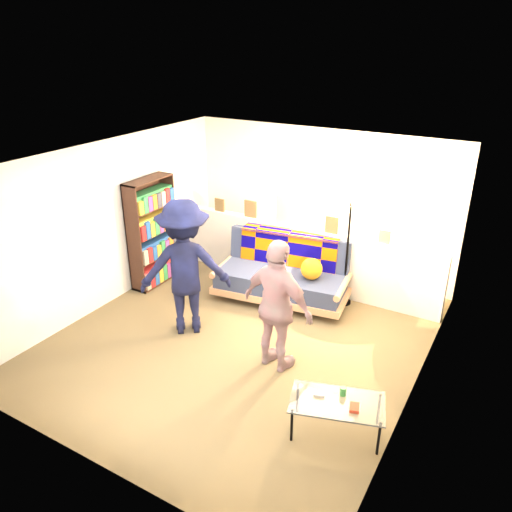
% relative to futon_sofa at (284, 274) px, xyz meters
% --- Properties ---
extents(ground, '(5.00, 5.00, 0.00)m').
position_rel_futon_sofa_xyz_m(ground, '(0.02, -1.29, -0.40)').
color(ground, brown).
rests_on(ground, ground).
extents(room_shell, '(4.60, 5.05, 2.45)m').
position_rel_futon_sofa_xyz_m(room_shell, '(0.02, -0.82, 1.27)').
color(room_shell, silver).
rests_on(room_shell, ground).
extents(half_wall_ledge, '(4.45, 0.15, 1.00)m').
position_rel_futon_sofa_xyz_m(half_wall_ledge, '(0.02, 0.51, 0.10)').
color(half_wall_ledge, silver).
rests_on(half_wall_ledge, ground).
extents(ledge_decor, '(2.97, 0.02, 0.45)m').
position_rel_futon_sofa_xyz_m(ledge_decor, '(-0.20, 0.49, 0.78)').
color(ledge_decor, brown).
rests_on(ledge_decor, half_wall_ledge).
extents(futon_sofa, '(2.11, 1.21, 0.86)m').
position_rel_futon_sofa_xyz_m(futon_sofa, '(0.00, 0.00, 0.00)').
color(futon_sofa, tan).
rests_on(futon_sofa, ground).
extents(bookshelf, '(0.29, 0.86, 1.73)m').
position_rel_futon_sofa_xyz_m(bookshelf, '(-2.06, -0.56, 0.41)').
color(bookshelf, black).
rests_on(bookshelf, ground).
extents(coffee_table, '(1.04, 0.77, 0.49)m').
position_rel_futon_sofa_xyz_m(coffee_table, '(1.76, -2.27, -0.03)').
color(coffee_table, black).
rests_on(coffee_table, ground).
extents(floor_lamp, '(0.35, 0.31, 1.66)m').
position_rel_futon_sofa_xyz_m(floor_lamp, '(0.88, 0.33, 0.78)').
color(floor_lamp, black).
rests_on(floor_lamp, ground).
extents(person_left, '(1.37, 1.28, 1.85)m').
position_rel_futon_sofa_xyz_m(person_left, '(-0.73, -1.45, 0.53)').
color(person_left, black).
rests_on(person_left, ground).
extents(person_right, '(1.03, 0.58, 1.65)m').
position_rel_futon_sofa_xyz_m(person_right, '(0.71, -1.58, 0.43)').
color(person_right, pink).
rests_on(person_right, ground).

